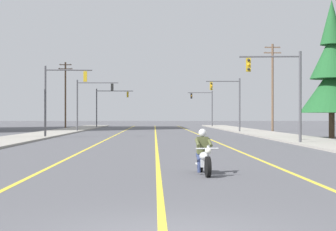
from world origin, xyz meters
name	(u,v)px	position (x,y,z in m)	size (l,w,h in m)	color
lane_stripe_center	(156,135)	(-0.09, 45.00, 0.00)	(0.16, 100.00, 0.01)	yellow
lane_stripe_left	(116,135)	(-4.04, 45.00, 0.00)	(0.16, 100.00, 0.01)	yellow
lane_stripe_right	(199,135)	(4.28, 45.00, 0.00)	(0.16, 100.00, 0.01)	yellow
sidewalk_kerb_right	(280,136)	(11.16, 40.00, 0.07)	(4.40, 110.00, 0.14)	#9E998E
sidewalk_kerb_left	(32,136)	(-11.16, 40.00, 0.07)	(4.40, 110.00, 0.14)	#9E998E
motorcycle_with_rider	(204,156)	(1.36, 8.96, 0.59)	(0.70, 2.19, 1.46)	black
traffic_signal_near_right	(283,83)	(8.35, 27.31, 4.05)	(4.13, 0.45, 6.20)	#47474C
traffic_signal_near_left	(59,91)	(-8.46, 38.17, 4.05)	(4.09, 0.52, 6.20)	#47474C
traffic_signal_mid_right	(230,97)	(8.43, 52.61, 4.04)	(3.91, 0.37, 6.20)	#47474C
traffic_signal_mid_left	(89,97)	(-7.98, 55.77, 4.10)	(4.98, 0.37, 6.20)	#47474C
traffic_signal_far_right	(205,103)	(8.38, 82.09, 4.06)	(4.21, 0.37, 6.20)	#47474C
traffic_signal_far_left	(107,102)	(-7.61, 76.46, 4.15)	(5.82, 0.60, 6.20)	#47474C
utility_pole_right_far	(273,85)	(13.83, 55.05, 5.58)	(2.07, 0.26, 10.45)	brown
utility_pole_left_far	(65,93)	(-14.26, 76.74, 5.57)	(2.23, 0.26, 10.40)	brown
conifer_tree_right_verge_far	(332,75)	(14.66, 36.34, 5.35)	(5.30, 5.30, 11.66)	#423023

